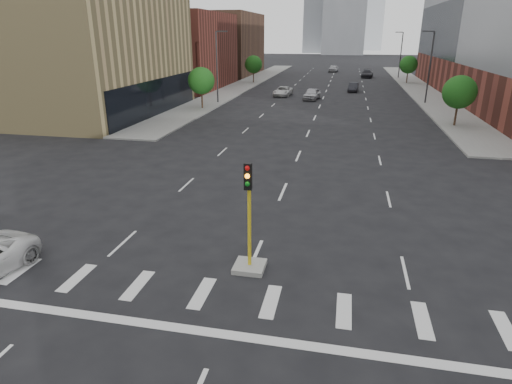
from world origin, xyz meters
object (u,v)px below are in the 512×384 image
(car_far_left, at_px, (283,91))
(car_deep_right, at_px, (367,74))
(median_traffic_signal, at_px, (249,247))
(car_near_left, at_px, (312,94))
(car_mid_right, at_px, (353,87))
(car_distant, at_px, (333,68))

(car_far_left, bearing_deg, car_deep_right, 71.42)
(median_traffic_signal, distance_m, car_near_left, 46.97)
(car_mid_right, xyz_separation_m, car_far_left, (-10.29, -7.38, -0.02))
(car_mid_right, bearing_deg, car_deep_right, 87.78)
(median_traffic_signal, xyz_separation_m, car_far_left, (-6.04, 49.90, -0.30))
(car_near_left, distance_m, car_distant, 47.24)
(car_near_left, xyz_separation_m, car_distant, (1.23, 47.22, 0.05))
(car_mid_right, distance_m, car_distant, 37.16)
(car_mid_right, height_order, car_far_left, car_mid_right)
(median_traffic_signal, bearing_deg, car_mid_right, 85.75)
(car_deep_right, bearing_deg, median_traffic_signal, -88.17)
(car_near_left, height_order, car_mid_right, car_near_left)
(car_far_left, bearing_deg, car_near_left, -28.91)
(car_near_left, height_order, car_distant, car_distant)
(car_mid_right, height_order, car_deep_right, car_deep_right)
(car_distant, bearing_deg, car_mid_right, -78.95)
(car_near_left, bearing_deg, car_deep_right, 82.59)
(median_traffic_signal, bearing_deg, car_near_left, 91.83)
(car_near_left, distance_m, car_deep_right, 35.60)
(median_traffic_signal, relative_size, car_near_left, 0.95)
(car_mid_right, bearing_deg, car_near_left, -114.40)
(car_deep_right, bearing_deg, car_distant, 127.32)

